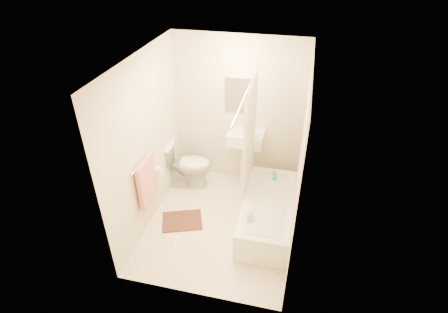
% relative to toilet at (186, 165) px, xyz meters
% --- Properties ---
extents(floor, '(2.40, 2.40, 0.00)m').
position_rel_toilet_xyz_m(floor, '(0.75, -0.78, -0.39)').
color(floor, beige).
rests_on(floor, ground).
extents(ceiling, '(2.40, 2.40, 0.00)m').
position_rel_toilet_xyz_m(ceiling, '(0.75, -0.78, 2.01)').
color(ceiling, white).
rests_on(ceiling, ground).
extents(wall_back, '(2.00, 0.02, 2.40)m').
position_rel_toilet_xyz_m(wall_back, '(0.75, 0.42, 0.81)').
color(wall_back, beige).
rests_on(wall_back, ground).
extents(wall_left, '(0.02, 2.40, 2.40)m').
position_rel_toilet_xyz_m(wall_left, '(-0.25, -0.78, 0.81)').
color(wall_left, beige).
rests_on(wall_left, ground).
extents(wall_right, '(0.02, 2.40, 2.40)m').
position_rel_toilet_xyz_m(wall_right, '(1.75, -0.78, 0.81)').
color(wall_right, beige).
rests_on(wall_right, ground).
extents(mirror, '(0.40, 0.03, 0.55)m').
position_rel_toilet_xyz_m(mirror, '(0.75, 0.40, 1.11)').
color(mirror, white).
rests_on(mirror, wall_back).
extents(curtain_rod, '(0.03, 1.70, 0.03)m').
position_rel_toilet_xyz_m(curtain_rod, '(1.05, -0.68, 1.61)').
color(curtain_rod, silver).
rests_on(curtain_rod, wall_back).
extents(shower_curtain, '(0.04, 0.80, 1.55)m').
position_rel_toilet_xyz_m(shower_curtain, '(1.05, -0.28, 0.83)').
color(shower_curtain, silver).
rests_on(shower_curtain, curtain_rod).
extents(towel_bar, '(0.02, 0.60, 0.02)m').
position_rel_toilet_xyz_m(towel_bar, '(-0.21, -1.03, 0.71)').
color(towel_bar, silver).
rests_on(towel_bar, wall_left).
extents(towel, '(0.06, 0.45, 0.66)m').
position_rel_toilet_xyz_m(towel, '(-0.18, -1.03, 0.39)').
color(towel, '#CC7266').
rests_on(towel, towel_bar).
extents(toilet_paper, '(0.11, 0.12, 0.12)m').
position_rel_toilet_xyz_m(toilet_paper, '(-0.18, -0.66, 0.31)').
color(toilet_paper, white).
rests_on(toilet_paper, wall_left).
extents(toilet, '(0.85, 0.56, 0.78)m').
position_rel_toilet_xyz_m(toilet, '(0.00, 0.00, 0.00)').
color(toilet, white).
rests_on(toilet, floor).
extents(sink, '(0.56, 0.46, 1.06)m').
position_rel_toilet_xyz_m(sink, '(0.92, 0.28, 0.14)').
color(sink, white).
rests_on(sink, floor).
extents(bathtub, '(0.68, 1.56, 0.44)m').
position_rel_toilet_xyz_m(bathtub, '(1.41, -0.64, -0.17)').
color(bathtub, white).
rests_on(bathtub, floor).
extents(bath_mat, '(0.68, 0.59, 0.02)m').
position_rel_toilet_xyz_m(bath_mat, '(0.20, -0.87, -0.38)').
color(bath_mat, '#4D2E1F').
rests_on(bath_mat, floor).
extents(soap_bottle, '(0.08, 0.08, 0.17)m').
position_rel_toilet_xyz_m(soap_bottle, '(1.22, -1.09, 0.13)').
color(soap_bottle, silver).
rests_on(soap_bottle, bathtub).
extents(scrub_brush, '(0.08, 0.21, 0.04)m').
position_rel_toilet_xyz_m(scrub_brush, '(1.43, -0.07, 0.07)').
color(scrub_brush, '#31A96B').
rests_on(scrub_brush, bathtub).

